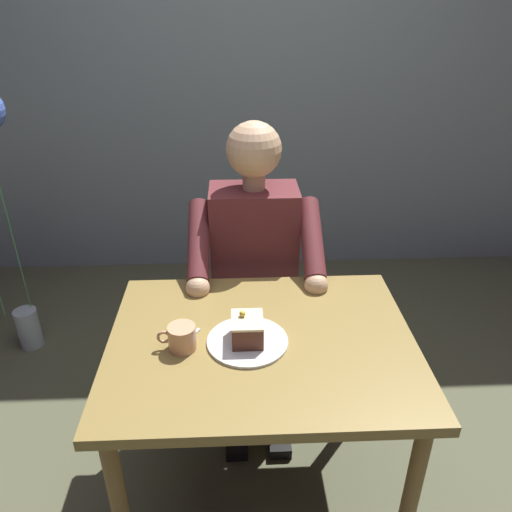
% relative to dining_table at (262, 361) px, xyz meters
% --- Properties ---
extents(ground_plane, '(14.00, 14.00, 0.00)m').
position_rel_dining_table_xyz_m(ground_plane, '(0.00, 0.00, -0.63)').
color(ground_plane, '#53553C').
extents(cafe_rear_panel, '(6.40, 0.12, 3.00)m').
position_rel_dining_table_xyz_m(cafe_rear_panel, '(0.00, -1.88, 0.87)').
color(cafe_rear_panel, gray).
rests_on(cafe_rear_panel, ground).
extents(dining_table, '(0.98, 0.77, 0.72)m').
position_rel_dining_table_xyz_m(dining_table, '(0.00, 0.00, 0.00)').
color(dining_table, olive).
rests_on(dining_table, ground).
extents(chair, '(0.42, 0.42, 0.89)m').
position_rel_dining_table_xyz_m(chair, '(0.00, -0.69, -0.14)').
color(chair, olive).
rests_on(chair, ground).
extents(seated_person, '(0.53, 0.58, 1.28)m').
position_rel_dining_table_xyz_m(seated_person, '(0.00, -0.52, 0.04)').
color(seated_person, maroon).
rests_on(seated_person, ground).
extents(dessert_plate, '(0.26, 0.26, 0.01)m').
position_rel_dining_table_xyz_m(dessert_plate, '(0.05, 0.01, 0.10)').
color(dessert_plate, white).
rests_on(dessert_plate, dining_table).
extents(cake_slice, '(0.10, 0.12, 0.10)m').
position_rel_dining_table_xyz_m(cake_slice, '(0.05, 0.01, 0.14)').
color(cake_slice, brown).
rests_on(cake_slice, dessert_plate).
extents(coffee_cup, '(0.12, 0.09, 0.08)m').
position_rel_dining_table_xyz_m(coffee_cup, '(0.25, 0.03, 0.13)').
color(coffee_cup, tan).
rests_on(coffee_cup, dining_table).
extents(dessert_spoon, '(0.07, 0.14, 0.01)m').
position_rel_dining_table_xyz_m(dessert_spoon, '(0.23, 0.02, 0.09)').
color(dessert_spoon, silver).
rests_on(dessert_spoon, dining_table).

